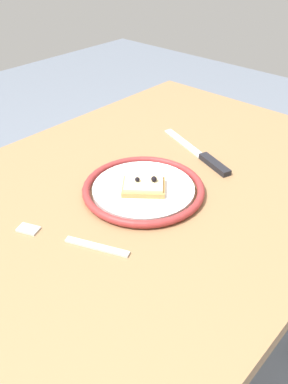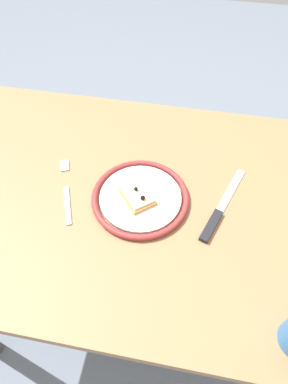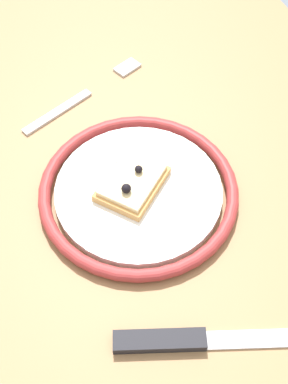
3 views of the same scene
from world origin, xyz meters
TOP-DOWN VIEW (x-y plane):
  - ground_plane at (0.00, 0.00)m, footprint 6.00×6.00m
  - dining_table at (0.00, 0.00)m, footprint 1.11×0.71m
  - plate at (0.03, -0.01)m, footprint 0.23×0.23m
  - pizza_slice_near at (0.02, -0.02)m, footprint 0.10×0.10m
  - knife at (0.21, -0.03)m, footprint 0.10×0.23m
  - fork at (-0.16, -0.02)m, footprint 0.09×0.19m

SIDE VIEW (x-z plane):
  - ground_plane at x=0.00m, z-range 0.00..0.00m
  - dining_table at x=0.00m, z-range 0.27..1.02m
  - fork at x=-0.16m, z-range 0.75..0.75m
  - knife at x=0.21m, z-range 0.74..0.76m
  - plate at x=0.03m, z-range 0.75..0.76m
  - pizza_slice_near at x=0.02m, z-range 0.75..0.78m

